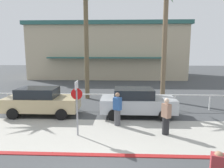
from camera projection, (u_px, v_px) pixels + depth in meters
ground_plane at (108, 103)px, 15.53m from camera, size 80.00×80.00×0.00m
sidewalk_strip at (101, 134)px, 9.81m from camera, size 44.00×4.00×0.02m
curb_paint at (96, 155)px, 7.83m from camera, size 44.00×0.24×0.03m
building_backdrop at (108, 51)px, 32.05m from camera, size 21.99×12.11×7.71m
rail_fence at (107, 97)px, 13.91m from camera, size 27.32×0.08×1.04m
stop_sign_bike_lane at (77, 101)px, 9.38m from camera, size 0.52×0.56×2.56m
palm_tree_1 at (86, 18)px, 16.12m from camera, size 3.66×3.61×8.64m
palm_tree_2 at (165, 22)px, 15.48m from camera, size 2.95×3.39×8.41m
car_tan_1 at (41, 101)px, 12.60m from camera, size 4.40×2.02×1.69m
car_silver_2 at (137, 102)px, 12.38m from camera, size 4.40×2.02×1.69m
pedestrian_0 at (117, 110)px, 10.82m from camera, size 0.48×0.44×1.77m
pedestrian_1 at (166, 118)px, 9.63m from camera, size 0.44×0.48×1.76m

